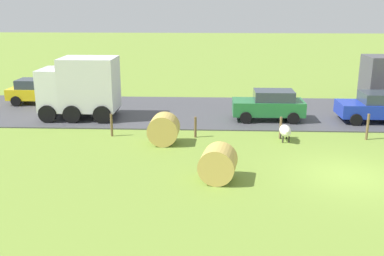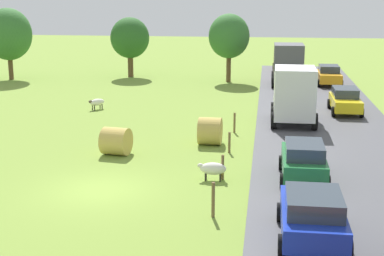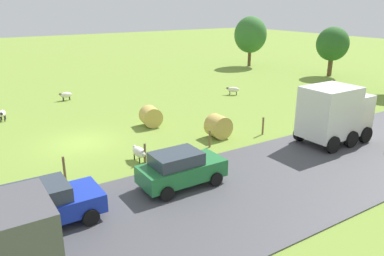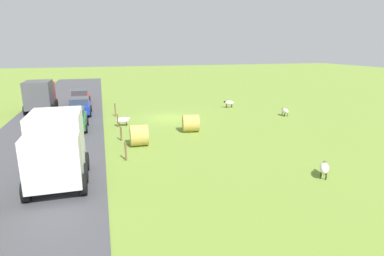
{
  "view_description": "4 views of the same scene",
  "coord_description": "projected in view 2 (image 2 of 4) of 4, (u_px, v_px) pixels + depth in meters",
  "views": [
    {
      "loc": [
        -16.0,
        5.3,
        6.4
      ],
      "look_at": [
        3.94,
        6.22,
        0.69
      ],
      "focal_mm": 41.42,
      "sensor_mm": 36.0,
      "label": 1
    },
    {
      "loc": [
        6.44,
        -20.62,
        7.66
      ],
      "look_at": [
        2.69,
        7.5,
        0.84
      ],
      "focal_mm": 52.98,
      "sensor_mm": 36.0,
      "label": 2
    },
    {
      "loc": [
        21.31,
        -5.8,
        7.97
      ],
      "look_at": [
        4.2,
        5.21,
        1.19
      ],
      "focal_mm": 35.29,
      "sensor_mm": 36.0,
      "label": 3
    },
    {
      "loc": [
        5.8,
        27.86,
        6.49
      ],
      "look_at": [
        -0.3,
        6.77,
        0.74
      ],
      "focal_mm": 29.25,
      "sensor_mm": 36.0,
      "label": 4
    }
  ],
  "objects": [
    {
      "name": "car_2",
      "position": [
        345.0,
        100.0,
        36.57
      ],
      "size": [
        1.92,
        4.08,
        1.58
      ],
      "color": "yellow",
      "rests_on": "road_strip"
    },
    {
      "name": "fence_post_0",
      "position": [
        213.0,
        200.0,
        19.66
      ],
      "size": [
        0.12,
        0.12,
        1.27
      ],
      "primitive_type": "cylinder",
      "color": "brown",
      "rests_on": "ground_plane"
    },
    {
      "name": "sheep_1",
      "position": [
        97.0,
        102.0,
        37.88
      ],
      "size": [
        1.05,
        1.13,
        0.72
      ],
      "color": "silver",
      "rests_on": "ground_plane"
    },
    {
      "name": "road_strip",
      "position": [
        356.0,
        201.0,
        21.21
      ],
      "size": [
        8.0,
        80.0,
        0.06
      ],
      "primitive_type": "cube",
      "color": "#47474C",
      "rests_on": "ground_plane"
    },
    {
      "name": "truck_1",
      "position": [
        294.0,
        94.0,
        33.19
      ],
      "size": [
        2.6,
        4.19,
        3.4
      ],
      "color": "white",
      "rests_on": "road_strip"
    },
    {
      "name": "car_1",
      "position": [
        284.0,
        62.0,
        55.87
      ],
      "size": [
        2.1,
        3.88,
        1.65
      ],
      "color": "orange",
      "rests_on": "road_strip"
    },
    {
      "name": "tree_0",
      "position": [
        229.0,
        36.0,
        48.78
      ],
      "size": [
        3.53,
        3.53,
        5.89
      ],
      "color": "brown",
      "rests_on": "ground_plane"
    },
    {
      "name": "truck_2",
      "position": [
        288.0,
        64.0,
        46.94
      ],
      "size": [
        2.66,
        4.37,
        3.49
      ],
      "color": "#B21919",
      "rests_on": "road_strip"
    },
    {
      "name": "hay_bale_1",
      "position": [
        116.0,
        141.0,
        27.29
      ],
      "size": [
        1.43,
        1.51,
        1.33
      ],
      "primitive_type": "cylinder",
      "rotation": [
        1.57,
        0.0,
        1.41
      ],
      "color": "tan",
      "rests_on": "ground_plane"
    },
    {
      "name": "car_3",
      "position": [
        304.0,
        160.0,
        23.29
      ],
      "size": [
        1.94,
        3.91,
        1.66
      ],
      "color": "#237238",
      "rests_on": "road_strip"
    },
    {
      "name": "tree_1",
      "position": [
        8.0,
        34.0,
        50.09
      ],
      "size": [
        4.14,
        4.14,
        6.34
      ],
      "color": "brown",
      "rests_on": "ground_plane"
    },
    {
      "name": "sheep_0",
      "position": [
        213.0,
        169.0,
        23.56
      ],
      "size": [
        1.22,
        0.55,
        0.77
      ],
      "color": "silver",
      "rests_on": "ground_plane"
    },
    {
      "name": "fence_post_3",
      "position": [
        234.0,
        123.0,
        31.59
      ],
      "size": [
        0.12,
        0.12,
        1.13
      ],
      "primitive_type": "cylinder",
      "color": "brown",
      "rests_on": "ground_plane"
    },
    {
      "name": "hay_bale_0",
      "position": [
        210.0,
        131.0,
        29.11
      ],
      "size": [
        1.2,
        1.44,
        1.41
      ],
      "primitive_type": "cylinder",
      "rotation": [
        1.57,
        0.0,
        1.54
      ],
      "color": "tan",
      "rests_on": "ground_plane"
    },
    {
      "name": "car_4",
      "position": [
        329.0,
        75.0,
        47.6
      ],
      "size": [
        2.03,
        3.99,
        1.61
      ],
      "color": "orange",
      "rests_on": "road_strip"
    },
    {
      "name": "tree_2",
      "position": [
        130.0,
        38.0,
        51.83
      ],
      "size": [
        3.55,
        3.55,
        5.46
      ],
      "color": "brown",
      "rests_on": "ground_plane"
    },
    {
      "name": "car_0",
      "position": [
        313.0,
        215.0,
        17.68
      ],
      "size": [
        2.14,
        3.98,
        1.61
      ],
      "color": "#1933B2",
      "rests_on": "road_strip"
    },
    {
      "name": "fence_post_1",
      "position": [
        223.0,
        167.0,
        23.65
      ],
      "size": [
        0.12,
        0.12,
        1.07
      ],
      "primitive_type": "cylinder",
      "color": "brown",
      "rests_on": "ground_plane"
    },
    {
      "name": "fence_post_2",
      "position": [
        229.0,
        142.0,
        27.63
      ],
      "size": [
        0.12,
        0.12,
        1.03
      ],
      "primitive_type": "cylinder",
      "color": "brown",
      "rests_on": "ground_plane"
    },
    {
      "name": "ground_plane",
      "position": [
        100.0,
        190.0,
        22.49
      ],
      "size": [
        160.0,
        160.0,
        0.0
      ],
      "primitive_type": "plane",
      "color": "olive"
    }
  ]
}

